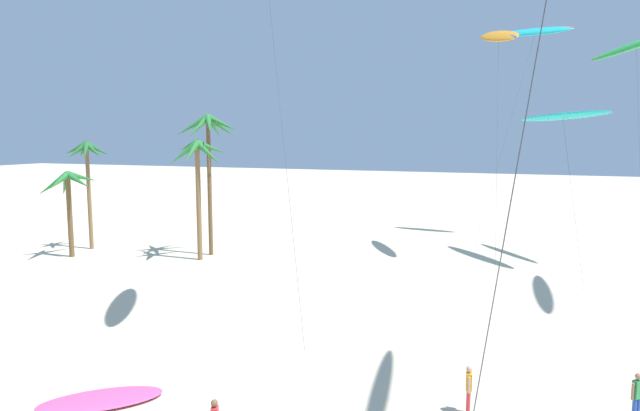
{
  "coord_description": "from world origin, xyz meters",
  "views": [
    {
      "loc": [
        7.83,
        5.33,
        9.36
      ],
      "look_at": [
        0.32,
        25.17,
        6.69
      ],
      "focal_mm": 31.09,
      "sensor_mm": 36.0,
      "label": 1
    }
  ],
  "objects_px": {
    "palm_tree_1": "(68,188)",
    "flying_kite_1": "(637,45)",
    "palm_tree_3": "(197,163)",
    "flying_kite_2": "(535,32)",
    "palm_tree_0": "(87,158)",
    "person_far_watcher": "(469,388)",
    "grounded_kite_0": "(101,400)",
    "flying_kite_8": "(499,36)",
    "palm_tree_2": "(209,136)",
    "flying_kite_4": "(563,116)",
    "person_near_right": "(637,396)"
  },
  "relations": [
    {
      "from": "flying_kite_1",
      "to": "flying_kite_2",
      "type": "height_order",
      "value": "flying_kite_2"
    },
    {
      "from": "palm_tree_2",
      "to": "flying_kite_1",
      "type": "height_order",
      "value": "flying_kite_1"
    },
    {
      "from": "flying_kite_4",
      "to": "flying_kite_8",
      "type": "xyz_separation_m",
      "value": [
        -4.64,
        0.37,
        5.95
      ]
    },
    {
      "from": "palm_tree_3",
      "to": "flying_kite_2",
      "type": "xyz_separation_m",
      "value": [
        23.15,
        19.34,
        11.26
      ]
    },
    {
      "from": "palm_tree_2",
      "to": "flying_kite_8",
      "type": "xyz_separation_m",
      "value": [
        20.74,
        7.0,
        7.33
      ]
    },
    {
      "from": "flying_kite_4",
      "to": "grounded_kite_0",
      "type": "bearing_deg",
      "value": -118.43
    },
    {
      "from": "palm_tree_0",
      "to": "palm_tree_3",
      "type": "xyz_separation_m",
      "value": [
        10.77,
        -0.35,
        -0.16
      ]
    },
    {
      "from": "flying_kite_8",
      "to": "flying_kite_2",
      "type": "bearing_deg",
      "value": 76.49
    },
    {
      "from": "palm_tree_0",
      "to": "palm_tree_3",
      "type": "relative_size",
      "value": 0.98
    },
    {
      "from": "flying_kite_1",
      "to": "person_far_watcher",
      "type": "xyz_separation_m",
      "value": [
        -8.36,
        -27.63,
        -14.9
      ]
    },
    {
      "from": "palm_tree_1",
      "to": "flying_kite_1",
      "type": "bearing_deg",
      "value": 18.38
    },
    {
      "from": "flying_kite_2",
      "to": "flying_kite_8",
      "type": "bearing_deg",
      "value": -103.51
    },
    {
      "from": "flying_kite_4",
      "to": "flying_kite_8",
      "type": "height_order",
      "value": "flying_kite_8"
    },
    {
      "from": "palm_tree_1",
      "to": "grounded_kite_0",
      "type": "xyz_separation_m",
      "value": [
        19.33,
        -18.18,
        -5.26
      ]
    },
    {
      "from": "flying_kite_8",
      "to": "person_far_watcher",
      "type": "relative_size",
      "value": 10.57
    },
    {
      "from": "palm_tree_3",
      "to": "flying_kite_4",
      "type": "distance_m",
      "value": 26.86
    },
    {
      "from": "palm_tree_2",
      "to": "flying_kite_4",
      "type": "bearing_deg",
      "value": 14.63
    },
    {
      "from": "grounded_kite_0",
      "to": "palm_tree_0",
      "type": "bearing_deg",
      "value": 133.6
    },
    {
      "from": "palm_tree_0",
      "to": "person_far_watcher",
      "type": "xyz_separation_m",
      "value": [
        32.38,
        -17.38,
        -6.62
      ]
    },
    {
      "from": "palm_tree_2",
      "to": "palm_tree_0",
      "type": "bearing_deg",
      "value": -172.1
    },
    {
      "from": "palm_tree_1",
      "to": "palm_tree_2",
      "type": "xyz_separation_m",
      "value": [
        9.81,
        4.49,
        4.0
      ]
    },
    {
      "from": "palm_tree_0",
      "to": "person_near_right",
      "type": "distance_m",
      "value": 41.4
    },
    {
      "from": "flying_kite_1",
      "to": "flying_kite_2",
      "type": "bearing_deg",
      "value": 127.96
    },
    {
      "from": "palm_tree_3",
      "to": "flying_kite_1",
      "type": "distance_m",
      "value": 32.89
    },
    {
      "from": "palm_tree_1",
      "to": "flying_kite_1",
      "type": "relative_size",
      "value": 0.4
    },
    {
      "from": "palm_tree_2",
      "to": "palm_tree_3",
      "type": "xyz_separation_m",
      "value": [
        0.11,
        -1.83,
        -2.0
      ]
    },
    {
      "from": "palm_tree_3",
      "to": "person_near_right",
      "type": "bearing_deg",
      "value": -30.35
    },
    {
      "from": "flying_kite_8",
      "to": "person_near_right",
      "type": "bearing_deg",
      "value": -75.85
    },
    {
      "from": "person_near_right",
      "to": "person_far_watcher",
      "type": "height_order",
      "value": "person_near_right"
    },
    {
      "from": "flying_kite_4",
      "to": "grounded_kite_0",
      "type": "relative_size",
      "value": 2.61
    },
    {
      "from": "palm_tree_0",
      "to": "person_far_watcher",
      "type": "relative_size",
      "value": 5.28
    },
    {
      "from": "palm_tree_1",
      "to": "person_far_watcher",
      "type": "relative_size",
      "value": 3.96
    },
    {
      "from": "flying_kite_1",
      "to": "palm_tree_3",
      "type": "bearing_deg",
      "value": -160.52
    },
    {
      "from": "palm_tree_3",
      "to": "person_near_right",
      "type": "height_order",
      "value": "palm_tree_3"
    },
    {
      "from": "palm_tree_2",
      "to": "flying_kite_8",
      "type": "distance_m",
      "value": 23.08
    },
    {
      "from": "palm_tree_3",
      "to": "flying_kite_2",
      "type": "bearing_deg",
      "value": 39.87
    },
    {
      "from": "palm_tree_3",
      "to": "flying_kite_2",
      "type": "distance_m",
      "value": 32.2
    },
    {
      "from": "palm_tree_3",
      "to": "flying_kite_8",
      "type": "bearing_deg",
      "value": 23.18
    },
    {
      "from": "palm_tree_1",
      "to": "palm_tree_3",
      "type": "xyz_separation_m",
      "value": [
        9.92,
        2.65,
        2.0
      ]
    },
    {
      "from": "palm_tree_1",
      "to": "palm_tree_3",
      "type": "bearing_deg",
      "value": 14.97
    },
    {
      "from": "person_far_watcher",
      "to": "palm_tree_3",
      "type": "bearing_deg",
      "value": 141.77
    },
    {
      "from": "flying_kite_1",
      "to": "person_near_right",
      "type": "height_order",
      "value": "flying_kite_1"
    },
    {
      "from": "person_far_watcher",
      "to": "flying_kite_4",
      "type": "bearing_deg",
      "value": 81.83
    },
    {
      "from": "flying_kite_4",
      "to": "flying_kite_1",
      "type": "bearing_deg",
      "value": 24.52
    },
    {
      "from": "flying_kite_1",
      "to": "flying_kite_4",
      "type": "relative_size",
      "value": 1.5
    },
    {
      "from": "palm_tree_1",
      "to": "palm_tree_3",
      "type": "distance_m",
      "value": 10.46
    },
    {
      "from": "palm_tree_0",
      "to": "flying_kite_2",
      "type": "distance_m",
      "value": 40.42
    },
    {
      "from": "palm_tree_0",
      "to": "palm_tree_1",
      "type": "relative_size",
      "value": 1.34
    },
    {
      "from": "palm_tree_1",
      "to": "grounded_kite_0",
      "type": "height_order",
      "value": "palm_tree_1"
    },
    {
      "from": "flying_kite_4",
      "to": "flying_kite_8",
      "type": "bearing_deg",
      "value": 175.38
    }
  ]
}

